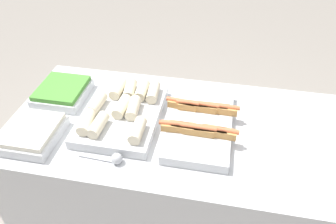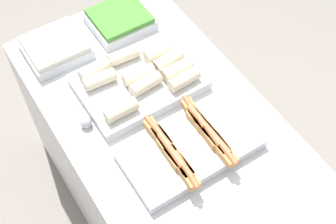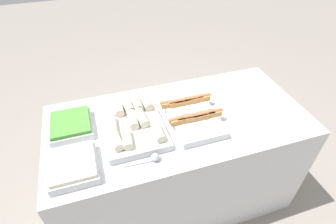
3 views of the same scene
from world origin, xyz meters
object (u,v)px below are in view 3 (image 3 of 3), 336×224
serving_spoon_near (153,158)px  tray_wraps (133,123)px  tray_side_back (71,125)px  tray_hotdogs (191,112)px  tray_side_front (74,166)px

serving_spoon_near → tray_wraps: bearing=100.4°
tray_side_back → serving_spoon_near: bearing=-43.5°
serving_spoon_near → tray_hotdogs: bearing=40.5°
serving_spoon_near → tray_side_back: bearing=136.5°
tray_hotdogs → tray_side_front: 0.80m
tray_hotdogs → tray_side_back: bearing=171.5°
tray_side_back → serving_spoon_near: size_ratio=1.34×
tray_hotdogs → serving_spoon_near: 0.45m
tray_side_front → tray_side_back: size_ratio=1.00×
tray_wraps → tray_side_back: (-0.38, 0.11, -0.01)m
tray_side_back → serving_spoon_near: 0.59m
tray_side_front → tray_hotdogs: bearing=16.1°
tray_hotdogs → tray_side_front: tray_hotdogs is taller
tray_wraps → tray_side_back: size_ratio=1.86×
tray_side_back → serving_spoon_near: (0.43, -0.41, -0.01)m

